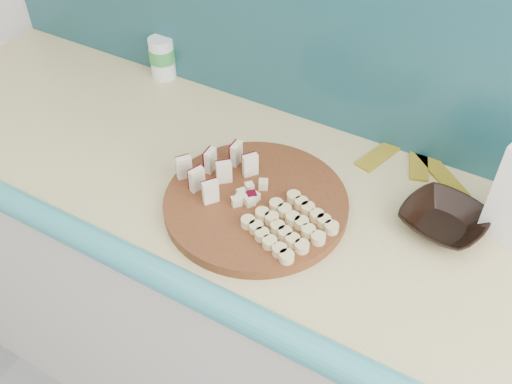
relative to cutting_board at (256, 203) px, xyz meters
name	(u,v)px	position (x,y,z in m)	size (l,w,h in m)	color
kitchen_counter	(302,332)	(0.11, 0.05, -0.47)	(2.20, 0.63, 0.91)	silver
backsplash	(383,41)	(0.11, 0.34, 0.24)	(2.20, 0.02, 0.50)	teal
cutting_board	(256,203)	(0.00, 0.00, 0.00)	(0.38, 0.38, 0.02)	#4A280F
apple_wedges	(216,169)	(-0.11, 0.01, 0.04)	(0.15, 0.17, 0.05)	beige
apple_chunks	(249,190)	(-0.02, 0.01, 0.02)	(0.06, 0.06, 0.02)	beige
banana_slices	(290,225)	(0.10, -0.04, 0.02)	(0.18, 0.18, 0.02)	beige
brown_bowl	(444,221)	(0.35, 0.14, 0.01)	(0.16, 0.16, 0.04)	black
canister	(162,57)	(-0.47, 0.32, 0.05)	(0.07, 0.07, 0.11)	white
banana_peel	(414,158)	(0.23, 0.32, -0.01)	(0.25, 0.21, 0.01)	gold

